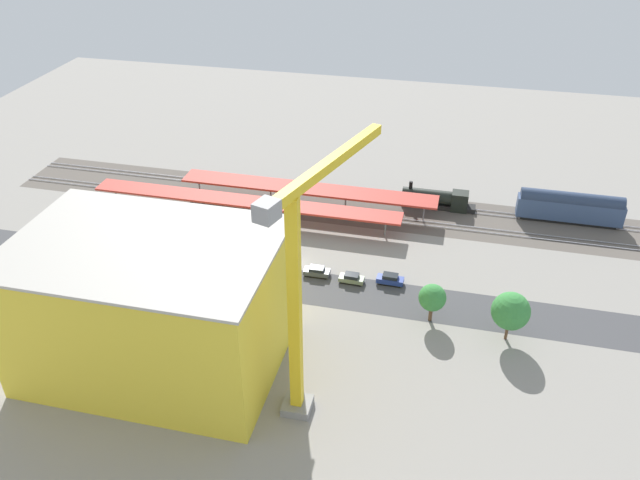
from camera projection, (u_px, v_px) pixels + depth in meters
ground_plane at (298, 264)px, 109.84m from camera, size 205.49×205.49×0.00m
rail_bed at (326, 204)px, 128.13m from camera, size 128.53×15.75×0.01m
street_asphalt at (288, 284)px, 104.89m from camera, size 128.49×9.86×0.01m
track_rails at (326, 203)px, 128.03m from camera, size 128.43×9.31×0.12m
platform_canopy_near at (244, 201)px, 121.28m from camera, size 59.94×4.99×3.96m
platform_canopy_far at (308, 189)px, 124.69m from camera, size 50.46×5.58×4.39m
locomotive at (439, 199)px, 125.83m from camera, size 14.37×2.89×5.07m
passenger_coach at (570, 207)px, 120.48m from camera, size 19.26×3.03×6.13m
parked_car_0 at (390, 280)px, 104.69m from camera, size 4.45×1.92×1.79m
parked_car_1 at (352, 279)px, 105.05m from camera, size 4.15×1.97×1.62m
parked_car_2 at (317, 272)px, 106.72m from camera, size 4.36×1.93×1.62m
parked_car_3 at (274, 267)px, 107.89m from camera, size 4.71×1.93×1.58m
parked_car_4 at (239, 262)px, 109.05m from camera, size 4.50×2.12×1.72m
parked_car_5 at (210, 256)px, 110.50m from camera, size 4.77×2.03×1.76m
parked_car_6 at (170, 253)px, 111.61m from camera, size 4.54×2.02×1.61m
construction_building at (152, 307)px, 84.75m from camera, size 33.25×22.78×18.67m
construction_roof_slab at (141, 246)px, 79.70m from camera, size 33.86×23.38×0.40m
tower_crane at (303, 280)px, 73.28m from camera, size 9.18×24.68×32.23m
box_truck_0 at (224, 286)px, 101.73m from camera, size 8.59×2.86×3.42m
box_truck_1 at (177, 282)px, 102.58m from camera, size 9.90×3.18×3.42m
street_tree_0 at (163, 258)px, 100.44m from camera, size 6.32×6.32×9.32m
street_tree_1 at (165, 263)px, 102.03m from camera, size 4.84×4.84×6.98m
street_tree_2 at (432, 298)px, 94.91m from camera, size 4.13×4.13×6.30m
street_tree_3 at (35, 244)px, 105.95m from camera, size 6.39×6.39×8.25m
street_tree_4 at (71, 247)px, 104.79m from camera, size 6.07×6.07×8.36m
street_tree_5 at (511, 311)px, 90.85m from camera, size 5.52×5.52×7.84m
traffic_light at (285, 282)px, 98.49m from camera, size 0.50×0.36×6.12m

